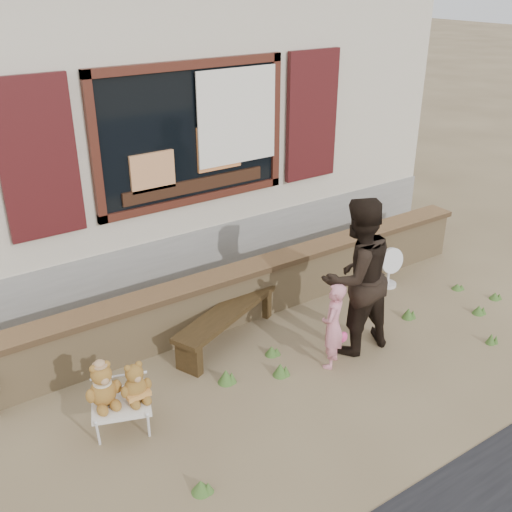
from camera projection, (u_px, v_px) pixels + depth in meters
ground at (287, 359)px, 6.49m from camera, size 80.00×80.00×0.00m
shopfront at (112, 103)px, 8.98m from camera, size 8.04×5.13×4.00m
brick_wall at (237, 294)px, 7.09m from camera, size 7.10×0.36×0.67m
bench at (227, 319)px, 6.69m from camera, size 1.56×0.92×0.40m
folding_chair at (121, 404)px, 5.38m from camera, size 0.64×0.61×0.32m
teddy_bear_left at (102, 384)px, 5.24m from camera, size 0.40×0.38×0.45m
teddy_bear_right at (135, 381)px, 5.31m from camera, size 0.36×0.34×0.40m
child at (333, 326)px, 6.20m from camera, size 0.42×0.39×0.96m
adult at (356, 277)px, 6.33m from camera, size 0.89×0.71×1.76m
fan_right at (389, 267)px, 7.87m from camera, size 0.35×0.24×0.56m
grass_tufts at (348, 351)px, 6.52m from camera, size 4.81×1.39×0.16m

